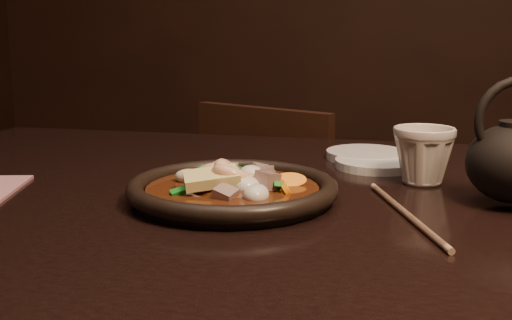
% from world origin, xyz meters
% --- Properties ---
extents(table, '(1.60, 0.90, 0.75)m').
position_xyz_m(table, '(0.00, 0.00, 0.67)').
color(table, black).
rests_on(table, floor).
extents(chair, '(0.49, 0.49, 0.79)m').
position_xyz_m(chair, '(-0.24, 0.69, 0.43)').
color(chair, black).
rests_on(chair, floor).
extents(plate, '(0.27, 0.27, 0.03)m').
position_xyz_m(plate, '(-0.18, -0.03, 0.76)').
color(plate, black).
rests_on(plate, table).
extents(stirfry, '(0.17, 0.15, 0.06)m').
position_xyz_m(stirfry, '(-0.18, -0.03, 0.77)').
color(stirfry, '#3B190A').
rests_on(stirfry, plate).
extents(soy_dish, '(0.11, 0.11, 0.02)m').
position_xyz_m(soy_dish, '(-0.17, 0.09, 0.76)').
color(soy_dish, silver).
rests_on(soy_dish, table).
extents(saucer_left, '(0.13, 0.13, 0.01)m').
position_xyz_m(saucer_left, '(-0.03, 0.27, 0.76)').
color(saucer_left, silver).
rests_on(saucer_left, table).
extents(saucer_right, '(0.13, 0.13, 0.01)m').
position_xyz_m(saucer_right, '(-0.02, 0.21, 0.76)').
color(saucer_right, silver).
rests_on(saucer_right, table).
extents(tea_cup, '(0.10, 0.09, 0.09)m').
position_xyz_m(tea_cup, '(0.05, 0.11, 0.79)').
color(tea_cup, beige).
rests_on(tea_cup, table).
extents(chopsticks, '(0.09, 0.25, 0.01)m').
position_xyz_m(chopsticks, '(0.03, -0.05, 0.75)').
color(chopsticks, '#A67F5F').
rests_on(chopsticks, table).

